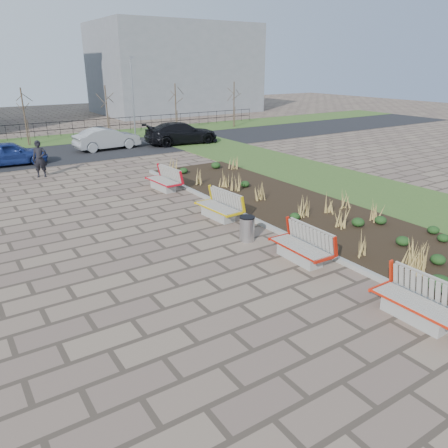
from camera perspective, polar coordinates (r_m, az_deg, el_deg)
ground at (r=11.00m, az=2.07°, el=-10.46°), size 120.00×120.00×0.00m
planting_bed at (r=18.17m, az=9.11°, el=2.16°), size 4.50×18.00×0.10m
planting_curb at (r=16.75m, az=3.17°, el=0.91°), size 0.16×18.00×0.15m
grass_verge_near at (r=21.56m, az=18.57°, el=4.15°), size 5.00×38.00×0.04m
grass_verge_far at (r=36.54m, az=-24.54°, el=9.66°), size 80.00×5.00×0.04m
road at (r=30.71m, az=-22.58°, el=8.21°), size 80.00×7.00×0.02m
bench_a at (r=11.07m, az=23.89°, el=-9.18°), size 0.92×2.11×1.00m
bench_b at (r=13.28m, az=9.89°, el=-2.73°), size 0.93×2.11×1.00m
bench_c at (r=16.69m, az=-0.82°, el=2.40°), size 1.04×2.16×1.00m
bench_d at (r=20.76m, az=-8.01°, el=5.79°), size 1.05×2.16×1.00m
litter_bin at (r=14.59m, az=3.02°, el=-0.66°), size 0.50×0.50×0.83m
pedestrian at (r=24.79m, az=-22.93°, el=7.84°), size 0.82×0.68×1.91m
car_blue at (r=28.45m, az=-26.23°, el=8.29°), size 4.22×1.98×1.40m
car_silver at (r=31.61m, az=-15.02°, el=10.74°), size 4.55×1.85×1.47m
car_black at (r=32.83m, az=-5.58°, el=11.74°), size 5.62×2.80×1.57m
tree_c at (r=34.81m, az=-24.59°, el=12.60°), size 1.40×1.40×4.00m
tree_d at (r=36.25m, az=-15.02°, el=13.94°), size 1.40×1.40×4.00m
tree_e at (r=38.58m, az=-6.32°, el=14.83°), size 1.40×1.40×4.00m
tree_f at (r=41.65m, az=1.31°, el=15.33°), size 1.40×1.40×4.00m
lamp_east at (r=36.39m, az=-11.82°, el=15.80°), size 0.24×0.60×6.00m
railing_fence at (r=37.92m, az=-25.07°, el=10.87°), size 44.00×0.10×1.20m
building_grey at (r=55.86m, az=-6.45°, el=19.52°), size 18.00×12.00×10.00m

